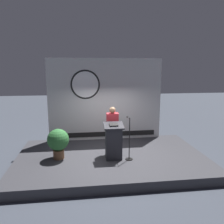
# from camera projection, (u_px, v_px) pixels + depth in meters

# --- Properties ---
(ground_plane) EXTENTS (40.00, 40.00, 0.00)m
(ground_plane) POSITION_uv_depth(u_px,v_px,m) (111.00, 163.00, 7.92)
(ground_plane) COLOR #383D47
(stage_platform) EXTENTS (6.40, 4.00, 0.30)m
(stage_platform) POSITION_uv_depth(u_px,v_px,m) (111.00, 159.00, 7.89)
(stage_platform) COLOR #333338
(stage_platform) RESTS_ON ground
(banner_display) EXTENTS (4.64, 0.12, 3.34)m
(banner_display) POSITION_uv_depth(u_px,v_px,m) (105.00, 100.00, 9.33)
(banner_display) COLOR silver
(banner_display) RESTS_ON stage_platform
(podium) EXTENTS (0.64, 0.50, 1.21)m
(podium) POSITION_uv_depth(u_px,v_px,m) (114.00, 142.00, 7.45)
(podium) COLOR #26262B
(podium) RESTS_ON stage_platform
(speaker_person) EXTENTS (0.40, 0.26, 1.66)m
(speaker_person) POSITION_uv_depth(u_px,v_px,m) (112.00, 130.00, 7.87)
(speaker_person) COLOR black
(speaker_person) RESTS_ON stage_platform
(microphone_stand) EXTENTS (0.24, 0.51, 1.41)m
(microphone_stand) POSITION_uv_depth(u_px,v_px,m) (129.00, 145.00, 7.44)
(microphone_stand) COLOR black
(microphone_stand) RESTS_ON stage_platform
(potted_plant) EXTENTS (0.71, 0.71, 1.01)m
(potted_plant) POSITION_uv_depth(u_px,v_px,m) (58.00, 141.00, 7.46)
(potted_plant) COLOR brown
(potted_plant) RESTS_ON stage_platform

